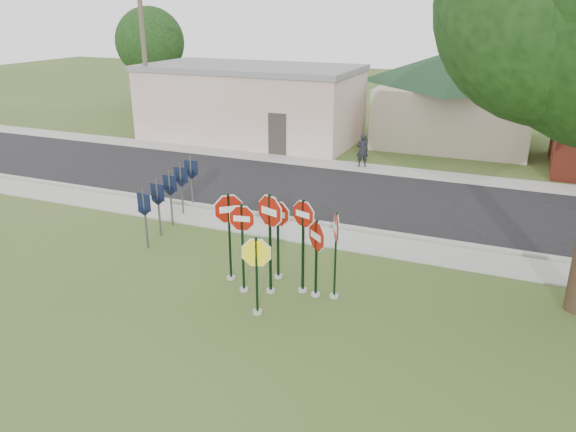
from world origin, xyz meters
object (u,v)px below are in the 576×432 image
at_px(stop_sign_center, 270,228).
at_px(stop_sign_yellow, 257,267).
at_px(stop_sign_left, 242,237).
at_px(utility_pole_near, 144,52).
at_px(pedestrian, 362,150).

height_order(stop_sign_center, stop_sign_yellow, stop_sign_center).
bearing_deg(stop_sign_yellow, stop_sign_left, 132.59).
bearing_deg(stop_sign_yellow, utility_pole_near, 133.02).
xyz_separation_m(stop_sign_left, utility_pole_near, (-13.18, 14.11, 3.38)).
bearing_deg(pedestrian, stop_sign_center, 72.14).
height_order(stop_sign_left, pedestrian, stop_sign_left).
relative_size(utility_pole_near, pedestrian, 6.01).
height_order(stop_sign_yellow, stop_sign_left, stop_sign_left).
bearing_deg(stop_sign_center, utility_pole_near, 134.98).
xyz_separation_m(utility_pole_near, pedestrian, (12.68, -0.76, -4.12)).
bearing_deg(stop_sign_left, pedestrian, 92.15).
height_order(stop_sign_center, stop_sign_left, stop_sign_center).
bearing_deg(pedestrian, stop_sign_left, 69.08).
bearing_deg(pedestrian, utility_pole_near, -26.49).
height_order(stop_sign_center, pedestrian, stop_sign_center).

